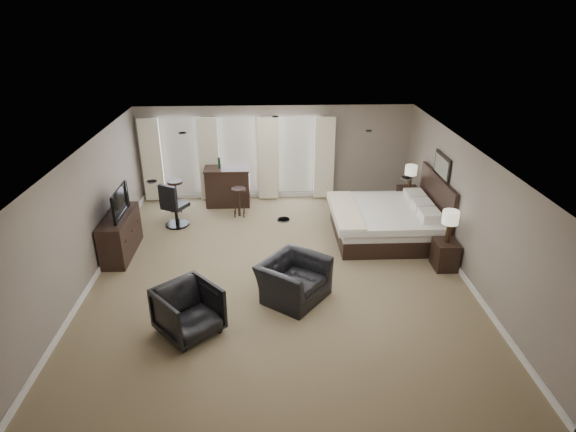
{
  "coord_description": "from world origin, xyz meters",
  "views": [
    {
      "loc": [
        -0.18,
        -8.61,
        5.15
      ],
      "look_at": [
        0.2,
        0.4,
        1.1
      ],
      "focal_mm": 30.0,
      "sensor_mm": 36.0,
      "label": 1
    }
  ],
  "objects_px": {
    "nightstand_near": "(445,255)",
    "bar_counter": "(228,186)",
    "tv": "(117,213)",
    "nightstand_far": "(408,200)",
    "desk_chair": "(175,204)",
    "lamp_near": "(449,227)",
    "bed": "(388,208)",
    "bar_stool_left": "(176,196)",
    "dresser": "(120,235)",
    "armchair_far": "(188,309)",
    "armchair_near": "(294,274)",
    "bar_stool_right": "(239,202)",
    "lamp_far": "(410,177)"
  },
  "relations": [
    {
      "from": "armchair_far",
      "to": "desk_chair",
      "type": "relative_size",
      "value": 0.83
    },
    {
      "from": "dresser",
      "to": "armchair_near",
      "type": "relative_size",
      "value": 1.35
    },
    {
      "from": "bar_counter",
      "to": "tv",
      "type": "bearing_deg",
      "value": -128.26
    },
    {
      "from": "bed",
      "to": "tv",
      "type": "distance_m",
      "value": 6.06
    },
    {
      "from": "tv",
      "to": "desk_chair",
      "type": "relative_size",
      "value": 0.94
    },
    {
      "from": "tv",
      "to": "bar_stool_right",
      "type": "relative_size",
      "value": 1.38
    },
    {
      "from": "tv",
      "to": "bar_counter",
      "type": "height_order",
      "value": "tv"
    },
    {
      "from": "bar_stool_left",
      "to": "bar_counter",
      "type": "bearing_deg",
      "value": 15.13
    },
    {
      "from": "bed",
      "to": "dresser",
      "type": "height_order",
      "value": "bed"
    },
    {
      "from": "armchair_far",
      "to": "armchair_near",
      "type": "bearing_deg",
      "value": -12.65
    },
    {
      "from": "lamp_near",
      "to": "desk_chair",
      "type": "bearing_deg",
      "value": 158.73
    },
    {
      "from": "nightstand_near",
      "to": "armchair_near",
      "type": "distance_m",
      "value": 3.38
    },
    {
      "from": "armchair_near",
      "to": "desk_chair",
      "type": "bearing_deg",
      "value": 77.68
    },
    {
      "from": "tv",
      "to": "lamp_near",
      "type": "bearing_deg",
      "value": -97.31
    },
    {
      "from": "bed",
      "to": "bar_stool_left",
      "type": "relative_size",
      "value": 2.81
    },
    {
      "from": "armchair_near",
      "to": "bar_stool_left",
      "type": "xyz_separation_m",
      "value": [
        -2.89,
        4.24,
        -0.1
      ]
    },
    {
      "from": "lamp_near",
      "to": "lamp_far",
      "type": "bearing_deg",
      "value": 90.0
    },
    {
      "from": "armchair_near",
      "to": "desk_chair",
      "type": "relative_size",
      "value": 1.04
    },
    {
      "from": "tv",
      "to": "armchair_near",
      "type": "relative_size",
      "value": 0.9
    },
    {
      "from": "nightstand_near",
      "to": "nightstand_far",
      "type": "relative_size",
      "value": 0.9
    },
    {
      "from": "nightstand_near",
      "to": "desk_chair",
      "type": "height_order",
      "value": "desk_chair"
    },
    {
      "from": "nightstand_far",
      "to": "lamp_far",
      "type": "bearing_deg",
      "value": 0.0
    },
    {
      "from": "nightstand_far",
      "to": "lamp_near",
      "type": "distance_m",
      "value": 2.96
    },
    {
      "from": "bar_stool_left",
      "to": "desk_chair",
      "type": "relative_size",
      "value": 0.74
    },
    {
      "from": "lamp_near",
      "to": "bar_stool_left",
      "type": "height_order",
      "value": "lamp_near"
    },
    {
      "from": "dresser",
      "to": "armchair_far",
      "type": "xyz_separation_m",
      "value": [
        1.9,
        -2.86,
        0.01
      ]
    },
    {
      "from": "bed",
      "to": "bar_stool_left",
      "type": "height_order",
      "value": "bed"
    },
    {
      "from": "armchair_near",
      "to": "armchair_far",
      "type": "height_order",
      "value": "armchair_near"
    },
    {
      "from": "armchair_near",
      "to": "bar_stool_right",
      "type": "xyz_separation_m",
      "value": [
        -1.21,
        3.83,
        -0.13
      ]
    },
    {
      "from": "nightstand_near",
      "to": "desk_chair",
      "type": "relative_size",
      "value": 0.53
    },
    {
      "from": "nightstand_far",
      "to": "desk_chair",
      "type": "height_order",
      "value": "desk_chair"
    },
    {
      "from": "lamp_near",
      "to": "armchair_near",
      "type": "relative_size",
      "value": 0.58
    },
    {
      "from": "bed",
      "to": "armchair_far",
      "type": "height_order",
      "value": "bed"
    },
    {
      "from": "bed",
      "to": "lamp_far",
      "type": "bearing_deg",
      "value": 58.46
    },
    {
      "from": "bar_counter",
      "to": "dresser",
      "type": "bearing_deg",
      "value": -128.26
    },
    {
      "from": "lamp_far",
      "to": "bar_stool_right",
      "type": "height_order",
      "value": "lamp_far"
    },
    {
      "from": "bar_counter",
      "to": "desk_chair",
      "type": "relative_size",
      "value": 1.07
    },
    {
      "from": "bed",
      "to": "armchair_near",
      "type": "distance_m",
      "value": 3.38
    },
    {
      "from": "nightstand_far",
      "to": "desk_chair",
      "type": "relative_size",
      "value": 0.59
    },
    {
      "from": "dresser",
      "to": "tv",
      "type": "xyz_separation_m",
      "value": [
        0.0,
        0.0,
        0.53
      ]
    },
    {
      "from": "bar_stool_left",
      "to": "bed",
      "type": "bearing_deg",
      "value": -19.04
    },
    {
      "from": "nightstand_near",
      "to": "bar_stool_left",
      "type": "relative_size",
      "value": 0.71
    },
    {
      "from": "dresser",
      "to": "armchair_near",
      "type": "distance_m",
      "value": 4.15
    },
    {
      "from": "bar_stool_left",
      "to": "nightstand_near",
      "type": "bearing_deg",
      "value": -28.02
    },
    {
      "from": "nightstand_near",
      "to": "bar_stool_right",
      "type": "relative_size",
      "value": 0.78
    },
    {
      "from": "nightstand_far",
      "to": "bar_stool_left",
      "type": "xyz_separation_m",
      "value": [
        -6.11,
        0.35,
        0.09
      ]
    },
    {
      "from": "bed",
      "to": "dresser",
      "type": "bearing_deg",
      "value": -174.68
    },
    {
      "from": "armchair_far",
      "to": "dresser",
      "type": "bearing_deg",
      "value": 82.26
    },
    {
      "from": "armchair_far",
      "to": "bar_stool_right",
      "type": "height_order",
      "value": "armchair_far"
    },
    {
      "from": "nightstand_near",
      "to": "bar_counter",
      "type": "height_order",
      "value": "bar_counter"
    }
  ]
}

